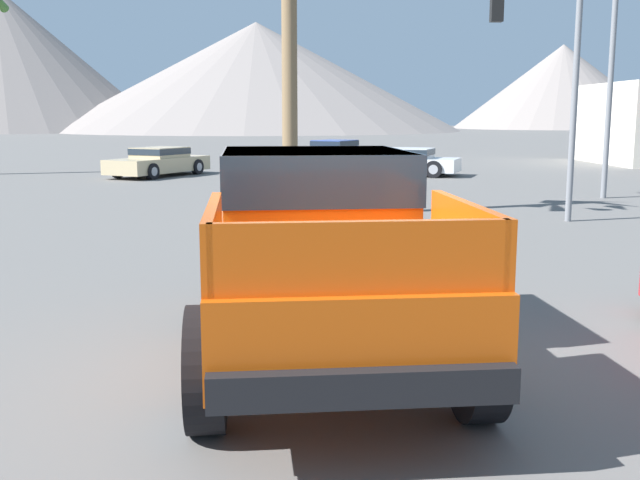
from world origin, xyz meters
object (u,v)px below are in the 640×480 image
parked_car_blue (336,152)px  orange_pickup_truck (320,240)px  parked_car_white (408,161)px  parked_car_tan (159,161)px  traffic_light_main (563,47)px

parked_car_blue → orange_pickup_truck: bearing=-61.3°
parked_car_white → parked_car_tan: size_ratio=0.92×
parked_car_white → parked_car_blue: parked_car_blue is taller
orange_pickup_truck → parked_car_blue: size_ratio=1.08×
orange_pickup_truck → traffic_light_main: 16.06m
parked_car_white → parked_car_blue: bearing=41.7°
parked_car_tan → traffic_light_main: 15.80m
parked_car_white → traffic_light_main: 9.65m
orange_pickup_truck → parked_car_white: bearing=75.4°
parked_car_tan → parked_car_white: bearing=-151.2°
orange_pickup_truck → parked_car_blue: 29.23m
orange_pickup_truck → parked_car_blue: bearing=82.8°
orange_pickup_truck → parked_car_white: (4.22, 22.34, -0.59)m
parked_car_white → parked_car_tan: parked_car_tan is taller
orange_pickup_truck → parked_car_tan: size_ratio=1.09×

